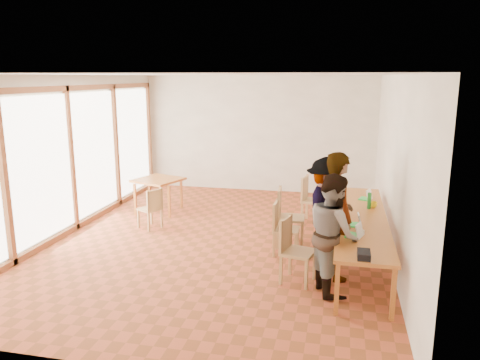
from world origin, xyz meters
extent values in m
plane|color=#AF4B2A|center=(0.00, 0.00, 0.00)|extent=(8.00, 8.00, 0.00)
cube|color=white|center=(0.00, 4.00, 1.50)|extent=(6.00, 0.10, 3.00)
cube|color=white|center=(0.00, -4.00, 1.50)|extent=(6.00, 0.10, 3.00)
cube|color=white|center=(3.00, 0.00, 1.50)|extent=(0.10, 8.00, 3.00)
cube|color=white|center=(-2.96, 0.00, 1.50)|extent=(0.10, 8.00, 3.00)
cube|color=white|center=(0.00, 0.00, 3.02)|extent=(6.00, 8.00, 0.04)
cube|color=#BE632A|center=(2.50, -0.44, 0.72)|extent=(0.80, 4.00, 0.05)
cube|color=#BE632A|center=(2.16, -2.38, 0.35)|extent=(0.06, 0.06, 0.70)
cube|color=#BE632A|center=(2.16, 1.50, 0.35)|extent=(0.06, 0.06, 0.70)
cube|color=#BE632A|center=(2.84, -2.38, 0.35)|extent=(0.06, 0.06, 0.70)
cube|color=#BE632A|center=(2.84, 1.50, 0.35)|extent=(0.06, 0.06, 0.70)
cube|color=#BE632A|center=(-1.80, 1.52, 0.72)|extent=(0.90, 0.90, 0.05)
cube|color=#BE632A|center=(-2.19, 1.13, 0.35)|extent=(0.05, 0.05, 0.70)
cube|color=#BE632A|center=(-2.19, 1.91, 0.35)|extent=(0.05, 0.05, 0.70)
cube|color=#BE632A|center=(-1.41, 1.13, 0.35)|extent=(0.05, 0.05, 0.70)
cube|color=#BE632A|center=(-1.41, 1.91, 0.35)|extent=(0.05, 0.05, 0.70)
cube|color=tan|center=(1.59, -1.51, 0.46)|extent=(0.55, 0.55, 0.04)
cube|color=tan|center=(1.39, -1.46, 0.72)|extent=(0.15, 0.45, 0.47)
cube|color=tan|center=(1.29, -0.44, 0.43)|extent=(0.42, 0.42, 0.04)
cube|color=tan|center=(1.09, -0.44, 0.67)|extent=(0.04, 0.42, 0.44)
cube|color=tan|center=(1.31, 0.08, 0.49)|extent=(0.50, 0.50, 0.05)
cube|color=tan|center=(1.09, 0.06, 0.76)|extent=(0.08, 0.48, 0.50)
cube|color=tan|center=(1.63, 1.45, 0.46)|extent=(0.52, 0.52, 0.04)
cube|color=tan|center=(1.43, 1.49, 0.71)|extent=(0.12, 0.45, 0.47)
cube|color=tan|center=(-1.54, 0.39, 0.39)|extent=(0.52, 0.52, 0.04)
cube|color=tan|center=(-1.39, 0.31, 0.61)|extent=(0.21, 0.35, 0.40)
imported|color=gray|center=(2.12, -1.19, 0.96)|extent=(0.68, 0.82, 1.91)
imported|color=gray|center=(2.07, -1.68, 0.84)|extent=(0.89, 1.00, 1.69)
imported|color=gray|center=(1.91, -0.40, 0.84)|extent=(0.66, 1.11, 1.69)
cube|color=green|center=(2.35, -1.47, 0.76)|extent=(0.24, 0.29, 0.03)
cube|color=white|center=(2.44, -1.50, 0.85)|extent=(0.14, 0.24, 0.20)
cube|color=green|center=(2.37, -0.95, 0.76)|extent=(0.17, 0.24, 0.02)
cube|color=white|center=(2.46, -0.95, 0.84)|extent=(0.08, 0.21, 0.19)
cube|color=green|center=(2.59, 0.67, 0.76)|extent=(0.24, 0.28, 0.02)
cube|color=white|center=(2.67, 0.65, 0.85)|extent=(0.14, 0.23, 0.20)
imported|color=yellow|center=(2.72, 0.15, 0.80)|extent=(0.14, 0.14, 0.10)
cylinder|color=#207828|center=(2.64, 0.05, 0.89)|extent=(0.07, 0.07, 0.28)
cylinder|color=silver|center=(2.22, 0.74, 0.80)|extent=(0.07, 0.07, 0.09)
cylinder|color=white|center=(2.47, -1.35, 0.78)|extent=(0.08, 0.08, 0.06)
cube|color=#F44788|center=(2.53, 0.75, 0.76)|extent=(0.05, 0.10, 0.01)
cube|color=black|center=(2.47, -2.27, 0.80)|extent=(0.16, 0.26, 0.09)
camera|label=1|loc=(2.13, -7.96, 2.97)|focal=35.00mm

